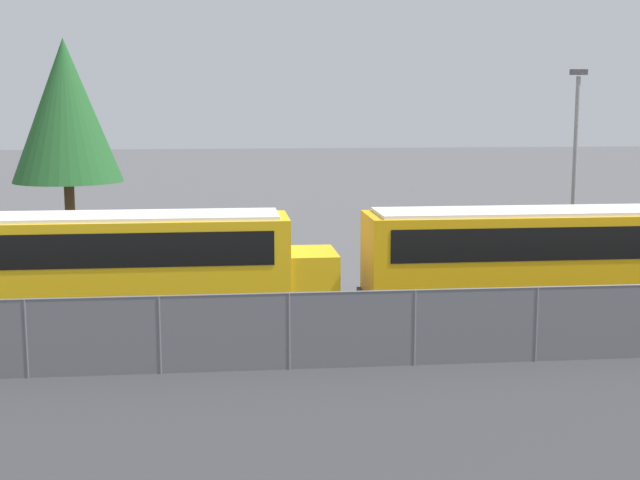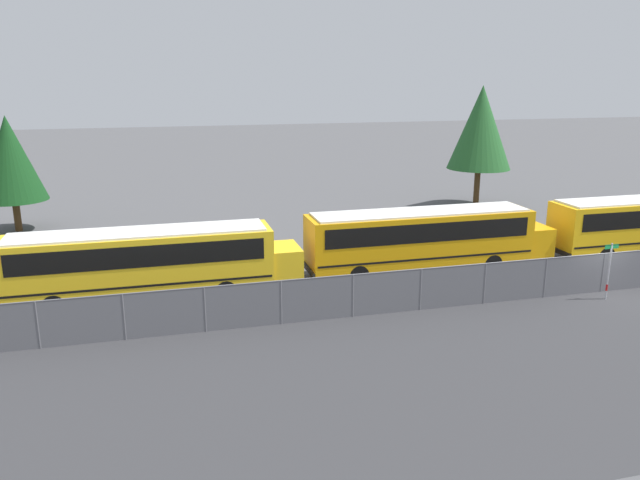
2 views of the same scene
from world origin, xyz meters
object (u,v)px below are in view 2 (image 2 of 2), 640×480
at_px(school_bus_3, 425,236).
at_px(tree_0, 10,159).
at_px(street_sign, 609,270).
at_px(school_bus_2, 147,259).
at_px(tree_1, 481,128).

height_order(school_bus_3, tree_0, tree_0).
relative_size(school_bus_3, street_sign, 4.99).
height_order(school_bus_2, school_bus_3, same).
height_order(tree_0, tree_1, tree_1).
xyz_separation_m(school_bus_3, tree_0, (-21.79, 14.64, 2.77)).
bearing_deg(street_sign, tree_1, 77.69).
distance_m(school_bus_3, tree_1, 18.31).
distance_m(school_bus_2, school_bus_3, 13.60).
distance_m(school_bus_2, tree_1, 28.79).
relative_size(tree_0, tree_1, 0.82).
distance_m(street_sign, tree_1, 21.09).
height_order(school_bus_2, tree_0, tree_0).
xyz_separation_m(tree_0, tree_1, (32.48, -0.34, 1.25)).
bearing_deg(school_bus_3, school_bus_2, -177.34).
xyz_separation_m(street_sign, tree_0, (-28.09, 20.46, 3.28)).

